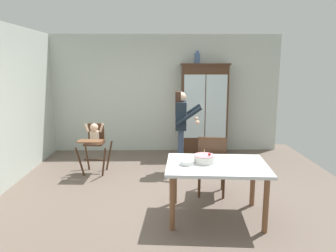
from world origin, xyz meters
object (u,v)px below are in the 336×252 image
Objects in this scene: birthday_cake at (204,159)px; ceramic_vase at (197,58)px; serving_bowl at (187,163)px; high_chair_with_toddler at (94,139)px; adult_person at (181,121)px; dining_table at (216,171)px; china_cabinet at (204,109)px; dining_chair_far_side at (212,162)px.

ceramic_vase is at bearing 85.98° from birthday_cake.
high_chair_with_toddler is at bearing 130.47° from serving_bowl.
dining_table is (0.35, -1.92, -0.33)m from adult_person.
high_chair_with_toddler is 2.55m from birthday_cake.
adult_person is (1.63, 0.09, 0.31)m from high_chair_with_toddler.
adult_person is at bearing -107.80° from ceramic_vase.
dining_chair_far_side is at bearing -94.36° from china_cabinet.
serving_bowl is at bearing -176.09° from dining_table.
birthday_cake is 0.72m from dining_chair_far_side.
china_cabinet is 2.16× the size of high_chair_with_toddler.
ceramic_vase is 0.28× the size of dining_chair_far_side.
birthday_cake is at bearing 18.16° from serving_bowl.
china_cabinet is 2.65m from high_chair_with_toddler.
dining_table is (-0.06, -3.23, -1.53)m from ceramic_vase.
ceramic_vase is 0.20× the size of dining_table.
adult_person is 1.98m from dining_table.
adult_person is at bearing 6.39° from high_chair_with_toddler.
dining_chair_far_side is (0.44, 0.72, -0.21)m from serving_bowl.
dining_table is at bearing -94.22° from china_cabinet.
dining_table is 0.70m from dining_chair_far_side.
serving_bowl is at bearing -98.05° from ceramic_vase.
china_cabinet is at bearing 78.97° from serving_bowl.
high_chair_with_toddler is at bearing 135.66° from birthday_cake.
dining_chair_far_side reaches higher than dining_table.
china_cabinet reaches higher than birthday_cake.
high_chair_with_toddler reaches higher than dining_table.
china_cabinet is at bearing -86.77° from dining_chair_far_side.
adult_person reaches higher than dining_chair_far_side.
serving_bowl is (-0.46, -3.26, -1.40)m from ceramic_vase.
adult_person is (-0.42, -1.31, -1.20)m from ceramic_vase.
ceramic_vase is at bearing 88.86° from dining_table.
dining_table is (1.98, -1.83, -0.01)m from high_chair_with_toddler.
dining_table is (-0.24, -3.23, -0.39)m from china_cabinet.
serving_bowl is at bearing 66.19° from dining_chair_far_side.
dining_chair_far_side reaches higher than high_chair_with_toddler.
serving_bowl is 0.87m from dining_chair_far_side.
ceramic_vase reaches higher than serving_bowl.
dining_chair_far_side is (-0.02, -2.53, -1.61)m from ceramic_vase.
high_chair_with_toddler is 5.28× the size of serving_bowl.
serving_bowl is at bearing -101.03° from china_cabinet.
birthday_cake is 0.25m from serving_bowl.
dining_chair_far_side is at bearing 86.29° from dining_table.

